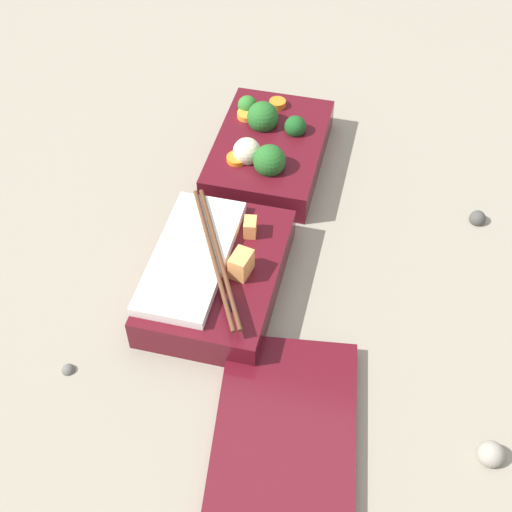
# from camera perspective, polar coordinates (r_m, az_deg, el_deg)

# --- Properties ---
(ground_plane) EXTENTS (3.00, 3.00, 0.00)m
(ground_plane) POSITION_cam_1_polar(r_m,az_deg,el_deg) (0.89, -0.61, 2.71)
(ground_plane) COLOR gray
(bento_tray_vegetable) EXTENTS (0.21, 0.14, 0.07)m
(bento_tray_vegetable) POSITION_cam_1_polar(r_m,az_deg,el_deg) (0.96, 0.86, 8.59)
(bento_tray_vegetable) COLOR #510F19
(bento_tray_vegetable) RESTS_ON ground_plane
(bento_tray_rice) EXTENTS (0.21, 0.14, 0.07)m
(bento_tray_rice) POSITION_cam_1_polar(r_m,az_deg,el_deg) (0.80, -3.35, -1.36)
(bento_tray_rice) COLOR #510F19
(bento_tray_rice) RESTS_ON ground_plane
(bento_lid) EXTENTS (0.22, 0.16, 0.01)m
(bento_lid) POSITION_cam_1_polar(r_m,az_deg,el_deg) (0.71, 2.37, -13.57)
(bento_lid) COLOR #510F19
(bento_lid) RESTS_ON ground_plane
(pebble_0) EXTENTS (0.01, 0.01, 0.01)m
(pebble_0) POSITION_cam_1_polar(r_m,az_deg,el_deg) (0.78, -14.81, -8.69)
(pebble_0) COLOR #595651
(pebble_0) RESTS_ON ground_plane
(pebble_1) EXTENTS (0.03, 0.03, 0.03)m
(pebble_1) POSITION_cam_1_polar(r_m,az_deg,el_deg) (0.74, 18.28, -14.82)
(pebble_1) COLOR gray
(pebble_1) RESTS_ON ground_plane
(pebble_2) EXTENTS (0.02, 0.02, 0.02)m
(pebble_2) POSITION_cam_1_polar(r_m,az_deg,el_deg) (0.93, 17.30, 2.89)
(pebble_2) COLOR #474442
(pebble_2) RESTS_ON ground_plane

